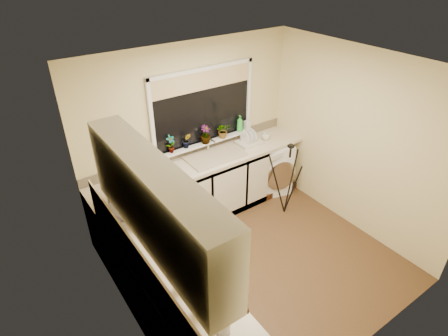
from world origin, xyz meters
TOP-DOWN VIEW (x-y plane):
  - floor at (0.00, 0.00)m, footprint 3.20×3.20m
  - ceiling at (0.00, 0.00)m, footprint 3.20×3.20m
  - wall_back at (0.00, 1.50)m, footprint 3.20×0.00m
  - wall_front at (0.00, -1.50)m, footprint 3.20×0.00m
  - wall_left at (-1.60, 0.00)m, footprint 0.00×3.00m
  - wall_right at (1.60, 0.00)m, footprint 0.00×3.00m
  - base_cabinet_back at (-0.33, 1.20)m, footprint 2.55×0.60m
  - base_cabinet_left at (-1.30, -0.30)m, footprint 0.54×2.40m
  - worktop_back at (0.00, 1.20)m, footprint 3.20×0.60m
  - worktop_left at (-1.30, -0.30)m, footprint 0.60×2.40m
  - upper_cabinet at (-1.44, -0.45)m, footprint 0.28×1.90m
  - splashback_left at (-1.59, -0.30)m, footprint 0.02×2.40m
  - splashback_back at (0.00, 1.49)m, footprint 3.20×0.02m
  - window_glass at (0.20, 1.49)m, footprint 1.50×0.02m
  - window_blind at (0.20, 1.46)m, footprint 1.50×0.02m
  - windowsill at (0.20, 1.43)m, footprint 1.60×0.14m
  - sink at (0.20, 1.20)m, footprint 0.82×0.46m
  - faucet at (0.20, 1.38)m, footprint 0.03×0.03m
  - washing_machine at (1.19, 1.17)m, footprint 0.73×0.72m
  - laptop at (-0.70, 1.22)m, footprint 0.34×0.31m
  - kettle at (-1.27, 0.42)m, footprint 0.16×0.16m
  - dish_rack at (0.82, 1.23)m, footprint 0.36×0.27m
  - tripod at (1.00, 0.55)m, footprint 0.72×0.72m
  - glass_jug at (-1.27, -1.10)m, footprint 0.11×0.11m
  - steel_jar at (-1.37, -0.55)m, footprint 0.09×0.09m
  - microwave at (-1.25, 0.80)m, footprint 0.52×0.61m
  - plant_a at (-0.36, 1.42)m, footprint 0.15×0.12m
  - plant_b at (-0.12, 1.42)m, footprint 0.15×0.14m
  - plant_c at (0.17, 1.39)m, footprint 0.18×0.18m
  - plant_d at (0.47, 1.39)m, footprint 0.25×0.24m
  - soap_bottle_green at (0.80, 1.43)m, footprint 0.11×0.11m
  - soap_bottle_clear at (0.93, 1.42)m, footprint 0.09×0.09m
  - cup_back at (1.12, 1.21)m, footprint 0.14×0.14m
  - cup_left at (-1.34, -0.83)m, footprint 0.13×0.13m

SIDE VIEW (x-z plane):
  - floor at x=0.00m, z-range 0.00..0.00m
  - washing_machine at x=1.19m, z-range 0.00..0.85m
  - base_cabinet_back at x=-0.33m, z-range 0.00..0.86m
  - base_cabinet_left at x=-1.30m, z-range 0.00..0.86m
  - tripod at x=1.00m, z-range 0.00..1.13m
  - worktop_back at x=0.00m, z-range 0.86..0.90m
  - worktop_left at x=-1.30m, z-range 0.86..0.90m
  - sink at x=0.20m, z-range 0.90..0.93m
  - dish_rack at x=0.82m, z-range 0.90..0.95m
  - cup_back at x=1.12m, z-range 0.90..1.00m
  - cup_left at x=-1.34m, z-range 0.90..1.00m
  - steel_jar at x=-1.37m, z-range 0.90..1.02m
  - laptop at x=-0.70m, z-range 0.84..1.08m
  - splashback_back at x=0.00m, z-range 0.90..1.04m
  - glass_jug at x=-1.27m, z-range 0.90..1.06m
  - kettle at x=-1.27m, z-range 0.90..1.12m
  - faucet at x=0.20m, z-range 0.90..1.14m
  - windowsill at x=0.20m, z-range 1.02..1.05m
  - microwave at x=-1.25m, z-range 0.90..1.18m
  - splashback_left at x=-1.59m, z-range 0.90..1.35m
  - soap_bottle_clear at x=0.93m, z-range 1.05..1.24m
  - plant_b at x=-0.12m, z-range 1.05..1.27m
  - plant_d at x=0.47m, z-range 1.05..1.27m
  - soap_bottle_green at x=0.80m, z-range 1.05..1.29m
  - plant_a at x=-0.36m, z-range 1.05..1.30m
  - plant_c at x=0.17m, z-range 1.05..1.31m
  - wall_back at x=0.00m, z-range -0.38..2.83m
  - wall_front at x=0.00m, z-range -0.38..2.83m
  - wall_left at x=-1.60m, z-range -0.27..2.73m
  - wall_right at x=1.60m, z-range -0.27..2.73m
  - window_glass at x=0.20m, z-range 1.05..2.05m
  - upper_cabinet at x=-1.44m, z-range 1.45..2.15m
  - window_blind at x=0.20m, z-range 1.80..2.05m
  - ceiling at x=0.00m, z-range 2.45..2.45m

